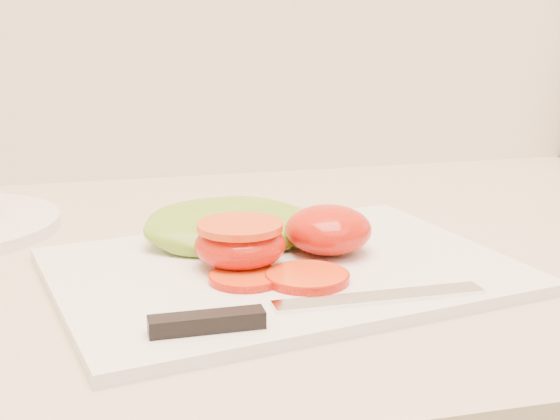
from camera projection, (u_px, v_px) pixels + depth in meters
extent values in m
cube|color=white|center=(283.00, 270.00, 0.65)|extent=(0.42, 0.33, 0.01)
ellipsoid|color=red|center=(328.00, 230.00, 0.68)|extent=(0.08, 0.08, 0.04)
ellipsoid|color=red|center=(240.00, 245.00, 0.64)|extent=(0.08, 0.08, 0.04)
cylinder|color=red|center=(240.00, 226.00, 0.64)|extent=(0.07, 0.07, 0.01)
cylinder|color=#DF4310|center=(307.00, 277.00, 0.61)|extent=(0.06, 0.06, 0.01)
cylinder|color=#DF4310|center=(246.00, 277.00, 0.61)|extent=(0.06, 0.06, 0.01)
ellipsoid|color=#7BB12F|center=(232.00, 226.00, 0.71)|extent=(0.17, 0.12, 0.03)
ellipsoid|color=#7BB12F|center=(276.00, 223.00, 0.73)|extent=(0.11, 0.12, 0.02)
cube|color=silver|center=(380.00, 297.00, 0.58)|extent=(0.16, 0.02, 0.00)
cube|color=black|center=(207.00, 322.00, 0.52)|extent=(0.08, 0.02, 0.01)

